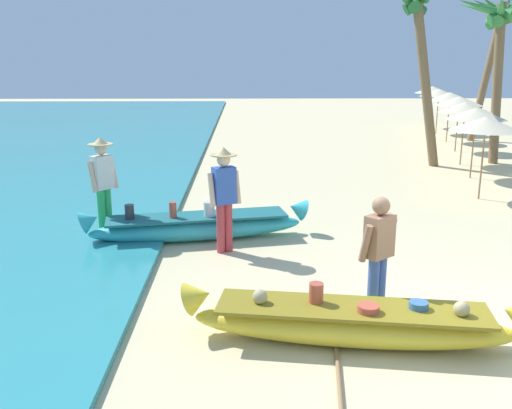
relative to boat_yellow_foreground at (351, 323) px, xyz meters
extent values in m
plane|color=beige|center=(1.32, 0.18, -0.26)|extent=(80.00, 80.00, 0.00)
ellipsoid|color=yellow|center=(0.00, 0.00, -0.04)|extent=(3.72, 1.21, 0.43)
cone|color=yellow|center=(-1.76, 0.27, 0.23)|extent=(0.46, 0.46, 0.47)
cube|color=olive|center=(0.00, 0.00, 0.18)|extent=(3.15, 1.14, 0.04)
sphere|color=tan|center=(-1.05, 0.15, 0.27)|extent=(0.18, 0.18, 0.18)
cylinder|color=#B74C38|center=(-0.40, 0.14, 0.30)|extent=(0.17, 0.17, 0.25)
cylinder|color=#B74C38|center=(0.16, -0.13, 0.23)|extent=(0.25, 0.25, 0.10)
cylinder|color=#386699|center=(0.74, -0.05, 0.23)|extent=(0.22, 0.22, 0.10)
sphere|color=tan|center=(1.17, -0.23, 0.27)|extent=(0.18, 0.18, 0.18)
ellipsoid|color=#33B2BC|center=(-2.08, 3.89, -0.04)|extent=(3.88, 1.40, 0.44)
cone|color=#33B2BC|center=(-0.25, 4.25, 0.23)|extent=(0.47, 0.48, 0.48)
cone|color=#33B2BC|center=(-3.90, 3.54, 0.23)|extent=(0.47, 0.48, 0.48)
cube|color=#1C6267|center=(-2.08, 3.89, 0.18)|extent=(3.28, 1.29, 0.04)
cylinder|color=#2D2D33|center=(-3.24, 3.69, 0.32)|extent=(0.16, 0.16, 0.28)
cylinder|color=#B74C38|center=(-2.49, 3.77, 0.33)|extent=(0.13, 0.13, 0.30)
cylinder|color=silver|center=(-1.86, 3.85, 0.32)|extent=(0.19, 0.19, 0.28)
cylinder|color=#B2383D|center=(-1.50, 3.25, 0.17)|extent=(0.14, 0.14, 0.85)
cylinder|color=#B2383D|center=(-1.63, 3.19, 0.17)|extent=(0.14, 0.14, 0.85)
cube|color=#3356B2|center=(-1.56, 3.22, 0.90)|extent=(0.42, 0.36, 0.61)
cylinder|color=beige|center=(-1.35, 3.30, 0.85)|extent=(0.17, 0.22, 0.56)
cylinder|color=beige|center=(-1.76, 3.10, 0.85)|extent=(0.17, 0.22, 0.56)
sphere|color=beige|center=(-1.56, 3.22, 1.33)|extent=(0.22, 0.22, 0.22)
cylinder|color=tan|center=(-1.56, 3.22, 1.41)|extent=(0.44, 0.44, 0.02)
cone|color=tan|center=(-1.56, 3.22, 1.48)|extent=(0.26, 0.26, 0.12)
cylinder|color=#3D5BA8|center=(0.38, 0.65, 0.15)|extent=(0.14, 0.14, 0.81)
cylinder|color=#3D5BA8|center=(0.49, 0.74, 0.15)|extent=(0.14, 0.14, 0.81)
cube|color=#9E7051|center=(0.44, 0.70, 0.82)|extent=(0.42, 0.40, 0.54)
cylinder|color=#9E7051|center=(0.25, 0.57, 0.77)|extent=(0.19, 0.20, 0.49)
cylinder|color=#9E7051|center=(0.61, 0.85, 0.77)|extent=(0.19, 0.20, 0.49)
sphere|color=#9E7051|center=(0.44, 0.70, 1.21)|extent=(0.22, 0.22, 0.22)
cylinder|color=green|center=(-3.73, 4.14, 0.20)|extent=(0.14, 0.14, 0.91)
cylinder|color=green|center=(-3.82, 4.03, 0.20)|extent=(0.14, 0.14, 0.91)
cube|color=silver|center=(-3.77, 4.08, 0.96)|extent=(0.40, 0.42, 0.60)
cylinder|color=beige|center=(-3.61, 4.25, 0.91)|extent=(0.21, 0.20, 0.55)
cylinder|color=beige|center=(-3.90, 3.89, 0.91)|extent=(0.21, 0.20, 0.55)
sphere|color=beige|center=(-3.77, 4.08, 1.38)|extent=(0.22, 0.22, 0.22)
cylinder|color=tan|center=(-3.77, 4.08, 1.46)|extent=(0.44, 0.44, 0.02)
cone|color=tan|center=(-3.77, 4.08, 1.53)|extent=(0.26, 0.26, 0.12)
cylinder|color=#8E6B47|center=(4.24, 6.84, 0.69)|extent=(0.04, 0.04, 1.90)
cone|color=beige|center=(4.24, 6.84, 1.49)|extent=(1.60, 1.60, 0.32)
cylinder|color=#8E6B47|center=(4.96, 9.22, 0.69)|extent=(0.04, 0.04, 1.90)
cone|color=beige|center=(4.96, 9.22, 1.49)|extent=(1.60, 1.60, 0.32)
cylinder|color=#8E6B47|center=(5.41, 11.19, 0.69)|extent=(0.04, 0.04, 1.90)
cone|color=beige|center=(5.41, 11.19, 1.49)|extent=(1.60, 1.60, 0.32)
cylinder|color=#8E6B47|center=(6.17, 13.74, 0.69)|extent=(0.04, 0.04, 1.90)
cone|color=beige|center=(6.17, 13.74, 1.49)|extent=(1.60, 1.60, 0.32)
cylinder|color=#8E6B47|center=(6.65, 16.05, 0.69)|extent=(0.04, 0.04, 1.90)
cone|color=beige|center=(6.65, 16.05, 1.49)|extent=(1.60, 1.60, 0.32)
cylinder|color=#8E6B47|center=(7.03, 18.46, 0.69)|extent=(0.04, 0.04, 1.90)
cone|color=beige|center=(7.03, 18.46, 1.49)|extent=(1.60, 1.60, 0.32)
cylinder|color=#8E6B47|center=(7.47, 20.69, 0.69)|extent=(0.04, 0.04, 1.90)
cone|color=beige|center=(7.47, 20.69, 1.49)|extent=(1.60, 1.60, 0.32)
cylinder|color=brown|center=(6.41, 11.43, 2.10)|extent=(0.51, 0.28, 4.73)
cone|color=#337F3D|center=(6.54, 11.78, 4.26)|extent=(1.22, 1.52, 0.97)
cone|color=#337F3D|center=(6.00, 11.87, 4.33)|extent=(1.37, 1.83, 0.79)
cone|color=#337F3D|center=(5.80, 11.37, 4.32)|extent=(1.86, 0.58, 0.81)
cone|color=#337F3D|center=(6.12, 11.03, 4.29)|extent=(0.98, 1.61, 0.89)
cylinder|color=brown|center=(8.16, 16.43, 2.35)|extent=(1.08, 0.28, 5.26)
cone|color=#23602D|center=(8.80, 16.80, 4.79)|extent=(1.20, 1.57, 0.91)
cone|color=#23602D|center=(8.52, 16.81, 4.77)|extent=(0.50, 1.45, 0.94)
cone|color=#23602D|center=(8.20, 16.68, 4.75)|extent=(1.51, 1.19, 1.00)
cone|color=#23602D|center=(8.13, 16.22, 4.71)|extent=(1.69, 1.07, 1.11)
cone|color=#23602D|center=(8.46, 16.02, 4.72)|extent=(0.69, 1.54, 1.06)
cylinder|color=brown|center=(4.07, 11.01, 2.31)|extent=(1.19, 0.28, 5.19)
cylinder|color=#8E6B47|center=(-0.28, -0.98, -0.23)|extent=(0.25, 1.73, 0.05)
camera|label=1|loc=(-1.21, -5.95, 2.95)|focal=39.91mm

